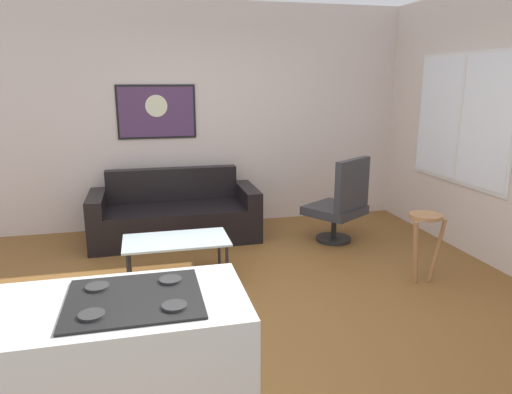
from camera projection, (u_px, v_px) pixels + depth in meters
name	position (u px, v px, depth m)	size (l,w,h in m)	color
ground	(249.00, 305.00, 4.01)	(6.40, 6.40, 0.04)	brown
back_wall	(206.00, 117.00, 5.95)	(6.40, 0.05, 2.80)	beige
right_wall	(504.00, 128.00, 4.55)	(0.05, 6.40, 2.80)	beige
couch	(175.00, 216.00, 5.58)	(1.94, 0.82, 0.81)	black
coffee_table	(176.00, 243.00, 4.42)	(0.99, 0.54, 0.39)	silver
armchair	(341.00, 203.00, 5.40)	(0.81, 0.80, 1.00)	black
bar_stool	(424.00, 231.00, 4.34)	(0.34, 0.34, 0.66)	#A77245
kitchen_counter	(77.00, 394.00, 2.16)	(1.58, 0.65, 0.91)	silver
wall_painting	(157.00, 112.00, 5.75)	(0.95, 0.03, 0.66)	black
window	(461.00, 119.00, 5.10)	(0.03, 1.59, 1.42)	silver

